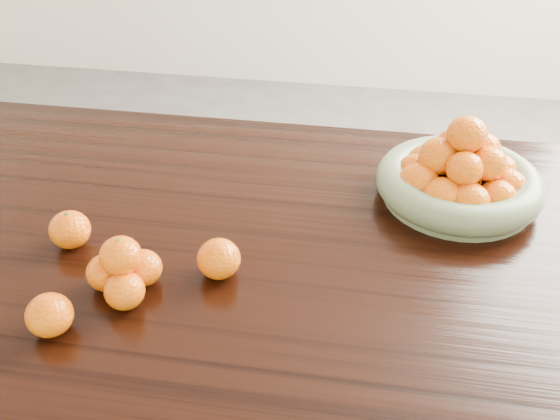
% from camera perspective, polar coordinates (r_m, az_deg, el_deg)
% --- Properties ---
extents(dining_table, '(2.00, 1.00, 0.75)m').
position_cam_1_polar(dining_table, '(1.32, -0.40, -5.49)').
color(dining_table, black).
rests_on(dining_table, ground).
extents(fruit_bowl, '(0.36, 0.36, 0.20)m').
position_cam_1_polar(fruit_bowl, '(1.40, 16.09, 2.85)').
color(fruit_bowl, '#6E7D5C').
rests_on(fruit_bowl, dining_table).
extents(orange_pyramid, '(0.13, 0.14, 0.12)m').
position_cam_1_polar(orange_pyramid, '(1.14, -14.12, -5.45)').
color(orange_pyramid, orange).
rests_on(orange_pyramid, dining_table).
extents(loose_orange_0, '(0.08, 0.08, 0.08)m').
position_cam_1_polar(loose_orange_0, '(1.29, -18.65, -1.71)').
color(loose_orange_0, orange).
rests_on(loose_orange_0, dining_table).
extents(loose_orange_1, '(0.08, 0.08, 0.07)m').
position_cam_1_polar(loose_orange_1, '(1.11, -20.32, -8.99)').
color(loose_orange_1, orange).
rests_on(loose_orange_1, dining_table).
extents(loose_orange_2, '(0.08, 0.08, 0.08)m').
position_cam_1_polar(loose_orange_2, '(1.16, -5.61, -4.46)').
color(loose_orange_2, orange).
rests_on(loose_orange_2, dining_table).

